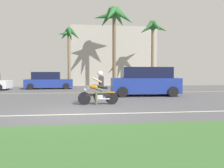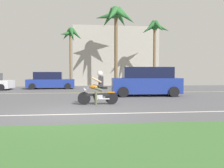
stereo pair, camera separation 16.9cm
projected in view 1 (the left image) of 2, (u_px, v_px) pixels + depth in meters
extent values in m
cube|color=#545459|center=(75.00, 103.00, 11.42)|extent=(56.00, 30.00, 0.04)
cube|color=#3D6B33|center=(63.00, 148.00, 4.38)|extent=(56.00, 3.80, 0.06)
cube|color=silver|center=(72.00, 114.00, 8.17)|extent=(50.40, 0.12, 0.01)
cube|color=yellow|center=(77.00, 93.00, 17.16)|extent=(50.40, 0.12, 0.01)
cylinder|color=black|center=(84.00, 98.00, 10.68)|extent=(0.59, 0.09, 0.59)
cylinder|color=black|center=(112.00, 98.00, 10.85)|extent=(0.59, 0.09, 0.59)
cylinder|color=#B7BAC1|center=(86.00, 93.00, 10.68)|extent=(0.27, 0.05, 0.52)
cube|color=black|center=(98.00, 95.00, 10.76)|extent=(1.08, 0.10, 0.12)
cube|color=#B7BAC1|center=(99.00, 97.00, 10.77)|extent=(0.32, 0.20, 0.24)
ellipsoid|color=#B76614|center=(94.00, 87.00, 10.72)|extent=(0.43, 0.24, 0.22)
cube|color=black|center=(102.00, 88.00, 10.77)|extent=(0.47, 0.22, 0.10)
cube|color=#B76614|center=(111.00, 92.00, 10.83)|extent=(0.32, 0.16, 0.06)
cylinder|color=#B7BAC1|center=(88.00, 88.00, 10.68)|extent=(0.04, 0.61, 0.04)
sphere|color=#B7BAC1|center=(86.00, 90.00, 10.67)|extent=(0.14, 0.14, 0.14)
cylinder|color=#B7BAC1|center=(104.00, 99.00, 10.68)|extent=(0.49, 0.07, 0.07)
cube|color=#2D2D33|center=(101.00, 82.00, 10.75)|extent=(0.22, 0.32, 0.49)
sphere|color=silver|center=(100.00, 74.00, 10.72)|extent=(0.26, 0.26, 0.26)
cylinder|color=#51563D|center=(98.00, 89.00, 10.84)|extent=(0.40, 0.13, 0.25)
cylinder|color=#51563D|center=(99.00, 89.00, 10.65)|extent=(0.40, 0.13, 0.25)
cylinder|color=#51563D|center=(96.00, 98.00, 10.61)|extent=(0.11, 0.11, 0.60)
cylinder|color=#51563D|center=(95.00, 99.00, 10.86)|extent=(0.20, 0.11, 0.33)
cylinder|color=tan|center=(97.00, 80.00, 10.91)|extent=(0.45, 0.09, 0.28)
cylinder|color=tan|center=(97.00, 80.00, 10.52)|extent=(0.45, 0.09, 0.28)
cube|color=navy|center=(145.00, 85.00, 15.06)|extent=(4.42, 2.10, 0.97)
cube|color=black|center=(146.00, 73.00, 15.03)|extent=(3.20, 1.78, 0.70)
cylinder|color=black|center=(164.00, 90.00, 16.12)|extent=(0.65, 0.26, 0.64)
cylinder|color=black|center=(119.00, 90.00, 15.89)|extent=(0.65, 0.26, 0.64)
cylinder|color=black|center=(173.00, 92.00, 14.26)|extent=(0.65, 0.26, 0.64)
cylinder|color=black|center=(123.00, 92.00, 14.03)|extent=(0.65, 0.26, 0.64)
cylinder|color=black|center=(179.00, 85.00, 15.23)|extent=(0.23, 0.59, 0.58)
cylinder|color=black|center=(7.00, 86.00, 21.07)|extent=(0.57, 0.20, 0.56)
cube|color=navy|center=(49.00, 83.00, 21.78)|extent=(4.42, 2.00, 0.74)
cube|color=black|center=(46.00, 76.00, 21.70)|extent=(2.59, 1.65, 0.68)
cylinder|color=black|center=(30.00, 86.00, 20.64)|extent=(0.57, 0.21, 0.56)
cylinder|color=black|center=(66.00, 86.00, 21.20)|extent=(0.57, 0.21, 0.56)
cylinder|color=black|center=(33.00, 85.00, 22.38)|extent=(0.57, 0.21, 0.56)
cylinder|color=black|center=(66.00, 85.00, 22.94)|extent=(0.57, 0.21, 0.56)
cylinder|color=brown|center=(114.00, 51.00, 24.29)|extent=(0.36, 0.36, 7.62)
sphere|color=#28662D|center=(114.00, 14.00, 24.11)|extent=(0.95, 0.95, 0.95)
cone|color=#28662D|center=(124.00, 16.00, 24.10)|extent=(2.39, 1.17, 2.06)
cone|color=#28662D|center=(119.00, 18.00, 25.00)|extent=(2.08, 2.31, 2.05)
cone|color=#28662D|center=(107.00, 18.00, 24.80)|extent=(2.06, 2.19, 2.18)
cone|color=#28662D|center=(104.00, 16.00, 24.10)|extent=(2.46, 1.06, 1.21)
cone|color=#28662D|center=(111.00, 14.00, 23.16)|extent=(1.81, 2.45, 1.97)
cone|color=#28662D|center=(119.00, 14.00, 23.23)|extent=(1.66, 2.53, 1.78)
cylinder|color=brown|center=(69.00, 60.00, 23.89)|extent=(0.25, 0.25, 5.60)
sphere|color=#235B28|center=(69.00, 33.00, 23.76)|extent=(0.66, 0.66, 0.66)
cone|color=#235B28|center=(75.00, 35.00, 23.88)|extent=(1.36, 0.56, 1.33)
cone|color=#235B28|center=(70.00, 35.00, 24.39)|extent=(0.78, 1.36, 1.37)
cone|color=#235B28|center=(65.00, 35.00, 24.15)|extent=(1.34, 1.35, 1.23)
cone|color=#235B28|center=(64.00, 34.00, 23.30)|extent=(1.43, 1.33, 0.77)
cone|color=#235B28|center=(70.00, 33.00, 23.20)|extent=(0.86, 1.41, 1.34)
cylinder|color=brown|center=(153.00, 57.00, 24.84)|extent=(0.31, 0.31, 6.45)
sphere|color=#235B28|center=(153.00, 26.00, 24.69)|extent=(0.81, 0.81, 0.81)
cone|color=#235B28|center=(160.00, 28.00, 24.67)|extent=(1.84, 0.89, 1.23)
cone|color=#235B28|center=(153.00, 29.00, 25.42)|extent=(1.23, 1.87, 1.10)
cone|color=#235B28|center=(147.00, 29.00, 25.17)|extent=(1.66, 1.68, 1.28)
cone|color=#235B28|center=(148.00, 27.00, 24.24)|extent=(1.75, 1.36, 1.52)
cone|color=#235B28|center=(157.00, 27.00, 24.02)|extent=(1.08, 1.78, 1.52)
cube|color=#A8A399|center=(113.00, 57.00, 29.64)|extent=(10.36, 4.00, 7.12)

